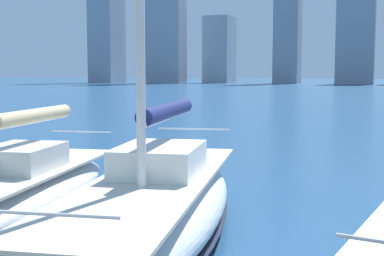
# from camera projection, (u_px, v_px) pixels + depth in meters

# --- Properties ---
(city_skyline) EXTENTS (169.27, 23.64, 49.47)m
(city_skyline) POSITION_uv_depth(u_px,v_px,m) (362.00, 14.00, 152.02)
(city_skyline) COLOR #989DA8
(city_skyline) RESTS_ON ground
(sailboat_navy) EXTENTS (4.02, 9.73, 11.20)m
(sailboat_navy) POSITION_uv_depth(u_px,v_px,m) (153.00, 207.00, 9.89)
(sailboat_navy) COLOR silver
(sailboat_navy) RESTS_ON ground
(sailboat_tan) EXTENTS (3.81, 9.14, 9.87)m
(sailboat_tan) POSITION_uv_depth(u_px,v_px,m) (12.00, 193.00, 11.52)
(sailboat_tan) COLOR white
(sailboat_tan) RESTS_ON ground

